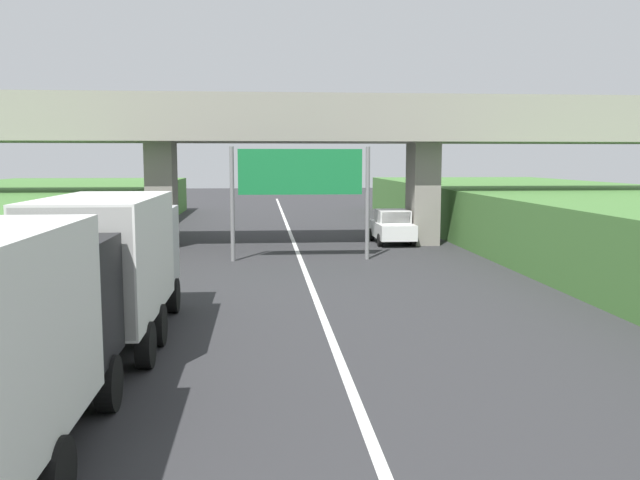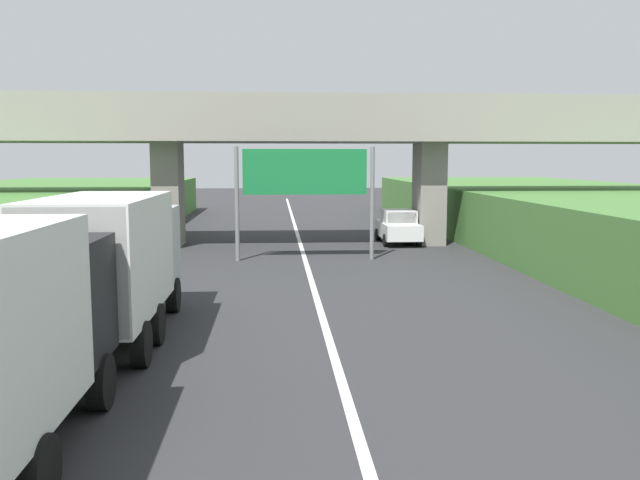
{
  "view_description": "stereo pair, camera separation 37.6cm",
  "coord_description": "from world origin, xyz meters",
  "px_view_note": "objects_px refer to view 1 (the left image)",
  "views": [
    {
      "loc": [
        -1.62,
        -0.67,
        4.25
      ],
      "look_at": [
        0.0,
        18.06,
        2.0
      ],
      "focal_mm": 37.84,
      "sensor_mm": 36.0,
      "label": 1
    },
    {
      "loc": [
        -1.25,
        -0.7,
        4.25
      ],
      "look_at": [
        0.0,
        18.06,
        2.0
      ],
      "focal_mm": 37.84,
      "sensor_mm": 36.0,
      "label": 2
    }
  ],
  "objects_px": {
    "construction_barrel_1": "(4,363)",
    "construction_barrel_5": "(163,235)",
    "overhead_highway_sign": "(300,178)",
    "car_white": "(392,227)",
    "construction_barrel_4": "(145,249)",
    "speed_limit_sign": "(38,268)",
    "construction_barrel_2": "(78,302)",
    "construction_barrel_3": "(117,270)",
    "truck_silver": "(114,259)"
  },
  "relations": [
    {
      "from": "construction_barrel_1",
      "to": "construction_barrel_5",
      "type": "relative_size",
      "value": 1.0
    },
    {
      "from": "construction_barrel_1",
      "to": "overhead_highway_sign",
      "type": "bearing_deg",
      "value": 67.3
    },
    {
      "from": "car_white",
      "to": "construction_barrel_5",
      "type": "height_order",
      "value": "car_white"
    },
    {
      "from": "construction_barrel_4",
      "to": "construction_barrel_5",
      "type": "distance_m",
      "value": 5.38
    },
    {
      "from": "speed_limit_sign",
      "to": "construction_barrel_2",
      "type": "height_order",
      "value": "speed_limit_sign"
    },
    {
      "from": "construction_barrel_2",
      "to": "construction_barrel_5",
      "type": "xyz_separation_m",
      "value": [
        -0.07,
        16.15,
        0.0
      ]
    },
    {
      "from": "construction_barrel_3",
      "to": "construction_barrel_5",
      "type": "xyz_separation_m",
      "value": [
        0.01,
        10.77,
        0.0
      ]
    },
    {
      "from": "speed_limit_sign",
      "to": "truck_silver",
      "type": "height_order",
      "value": "truck_silver"
    },
    {
      "from": "truck_silver",
      "to": "construction_barrel_3",
      "type": "relative_size",
      "value": 8.11
    },
    {
      "from": "overhead_highway_sign",
      "to": "construction_barrel_4",
      "type": "distance_m",
      "value": 7.29
    },
    {
      "from": "car_white",
      "to": "overhead_highway_sign",
      "type": "bearing_deg",
      "value": -132.83
    },
    {
      "from": "car_white",
      "to": "construction_barrel_3",
      "type": "height_order",
      "value": "car_white"
    },
    {
      "from": "speed_limit_sign",
      "to": "construction_barrel_2",
      "type": "bearing_deg",
      "value": 25.61
    },
    {
      "from": "speed_limit_sign",
      "to": "construction_barrel_1",
      "type": "xyz_separation_m",
      "value": [
        0.91,
        -4.98,
        -1.02
      ]
    },
    {
      "from": "speed_limit_sign",
      "to": "construction_barrel_4",
      "type": "bearing_deg",
      "value": 85.92
    },
    {
      "from": "overhead_highway_sign",
      "to": "speed_limit_sign",
      "type": "xyz_separation_m",
      "value": [
        -7.4,
        -10.53,
        -2.0
      ]
    },
    {
      "from": "construction_barrel_2",
      "to": "construction_barrel_4",
      "type": "xyz_separation_m",
      "value": [
        -0.05,
        10.77,
        0.0
      ]
    },
    {
      "from": "construction_barrel_2",
      "to": "construction_barrel_3",
      "type": "bearing_deg",
      "value": 90.86
    },
    {
      "from": "car_white",
      "to": "construction_barrel_4",
      "type": "xyz_separation_m",
      "value": [
        -11.57,
        -4.71,
        -0.4
      ]
    },
    {
      "from": "speed_limit_sign",
      "to": "construction_barrel_1",
      "type": "relative_size",
      "value": 2.48
    },
    {
      "from": "construction_barrel_1",
      "to": "construction_barrel_5",
      "type": "distance_m",
      "value": 21.54
    },
    {
      "from": "construction_barrel_3",
      "to": "construction_barrel_4",
      "type": "relative_size",
      "value": 1.0
    },
    {
      "from": "truck_silver",
      "to": "car_white",
      "type": "xyz_separation_m",
      "value": [
        10.05,
        17.69,
        -1.08
      ]
    },
    {
      "from": "speed_limit_sign",
      "to": "car_white",
      "type": "relative_size",
      "value": 0.54
    },
    {
      "from": "construction_barrel_1",
      "to": "car_white",
      "type": "bearing_deg",
      "value": 61.24
    },
    {
      "from": "speed_limit_sign",
      "to": "construction_barrel_4",
      "type": "distance_m",
      "value": 11.25
    },
    {
      "from": "truck_silver",
      "to": "construction_barrel_4",
      "type": "bearing_deg",
      "value": 96.66
    },
    {
      "from": "overhead_highway_sign",
      "to": "construction_barrel_5",
      "type": "distance_m",
      "value": 9.45
    },
    {
      "from": "overhead_highway_sign",
      "to": "car_white",
      "type": "bearing_deg",
      "value": 47.17
    },
    {
      "from": "construction_barrel_1",
      "to": "construction_barrel_2",
      "type": "relative_size",
      "value": 1.0
    },
    {
      "from": "construction_barrel_1",
      "to": "construction_barrel_5",
      "type": "bearing_deg",
      "value": 90.36
    },
    {
      "from": "construction_barrel_4",
      "to": "construction_barrel_5",
      "type": "xyz_separation_m",
      "value": [
        -0.02,
        5.38,
        0.0
      ]
    },
    {
      "from": "overhead_highway_sign",
      "to": "construction_barrel_5",
      "type": "height_order",
      "value": "overhead_highway_sign"
    },
    {
      "from": "construction_barrel_5",
      "to": "car_white",
      "type": "bearing_deg",
      "value": -3.32
    },
    {
      "from": "truck_silver",
      "to": "construction_barrel_5",
      "type": "height_order",
      "value": "truck_silver"
    },
    {
      "from": "construction_barrel_1",
      "to": "construction_barrel_5",
      "type": "height_order",
      "value": "same"
    },
    {
      "from": "overhead_highway_sign",
      "to": "truck_silver",
      "type": "height_order",
      "value": "overhead_highway_sign"
    },
    {
      "from": "overhead_highway_sign",
      "to": "construction_barrel_3",
      "type": "bearing_deg",
      "value": -144.44
    },
    {
      "from": "construction_barrel_3",
      "to": "construction_barrel_5",
      "type": "distance_m",
      "value": 10.77
    },
    {
      "from": "construction_barrel_2",
      "to": "construction_barrel_5",
      "type": "height_order",
      "value": "same"
    },
    {
      "from": "truck_silver",
      "to": "construction_barrel_3",
      "type": "xyz_separation_m",
      "value": [
        -1.54,
        7.59,
        -1.47
      ]
    },
    {
      "from": "construction_barrel_5",
      "to": "construction_barrel_2",
      "type": "bearing_deg",
      "value": -89.74
    },
    {
      "from": "truck_silver",
      "to": "construction_barrel_4",
      "type": "distance_m",
      "value": 13.15
    },
    {
      "from": "overhead_highway_sign",
      "to": "construction_barrel_3",
      "type": "distance_m",
      "value": 8.69
    },
    {
      "from": "construction_barrel_4",
      "to": "truck_silver",
      "type": "bearing_deg",
      "value": -83.34
    },
    {
      "from": "speed_limit_sign",
      "to": "construction_barrel_4",
      "type": "relative_size",
      "value": 2.48
    },
    {
      "from": "car_white",
      "to": "construction_barrel_2",
      "type": "bearing_deg",
      "value": -126.64
    },
    {
      "from": "construction_barrel_5",
      "to": "speed_limit_sign",
      "type": "bearing_deg",
      "value": -92.68
    },
    {
      "from": "construction_barrel_4",
      "to": "construction_barrel_3",
      "type": "bearing_deg",
      "value": -90.32
    },
    {
      "from": "speed_limit_sign",
      "to": "construction_barrel_3",
      "type": "bearing_deg",
      "value": 82.45
    }
  ]
}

